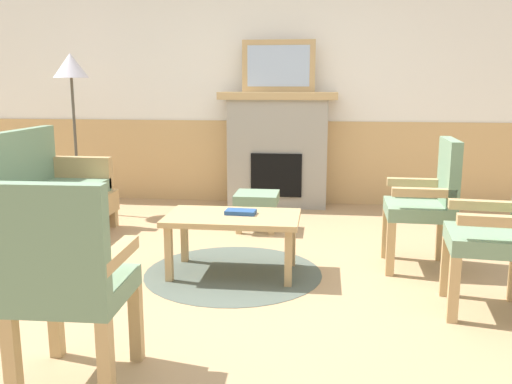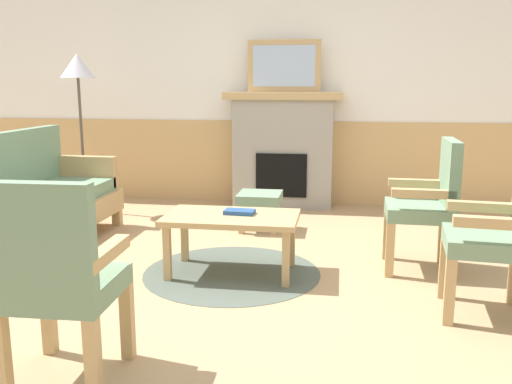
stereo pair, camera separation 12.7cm
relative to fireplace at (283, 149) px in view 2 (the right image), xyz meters
name	(u,v)px [view 2 (the right image)]	position (x,y,z in m)	size (l,w,h in m)	color
ground_plane	(249,275)	(0.00, -2.35, -0.65)	(14.00, 14.00, 0.00)	tan
wall_back	(286,89)	(0.00, 0.25, 0.66)	(7.20, 0.14, 2.70)	white
fireplace	(283,149)	(0.00, 0.00, 0.00)	(1.30, 0.44, 1.28)	gray
framed_picture	(284,66)	(0.00, 0.00, 0.91)	(0.80, 0.04, 0.56)	tan
couch	(35,203)	(-1.87, -1.98, -0.26)	(0.70, 1.80, 0.98)	tan
coffee_table	(232,222)	(-0.13, -2.32, -0.27)	(0.96, 0.56, 0.44)	tan
round_rug	(232,272)	(-0.13, -2.32, -0.65)	(1.31, 1.31, 0.01)	#4C564C
book_on_table	(240,212)	(-0.08, -2.28, -0.20)	(0.22, 0.13, 0.03)	navy
footstool	(260,201)	(-0.10, -1.09, -0.37)	(0.40, 0.40, 0.36)	tan
armchair_near_fireplace	(430,199)	(1.30, -2.02, -0.11)	(0.49, 0.49, 0.98)	tan
armchair_by_window_left	(501,229)	(1.58, -2.81, -0.11)	(0.52, 0.52, 0.98)	tan
armchair_front_left	(56,274)	(-0.60, -3.94, -0.11)	(0.49, 0.49, 0.98)	tan
floor_lamp_by_couch	(78,76)	(-2.10, -0.60, 0.80)	(0.36, 0.36, 1.68)	#332D28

